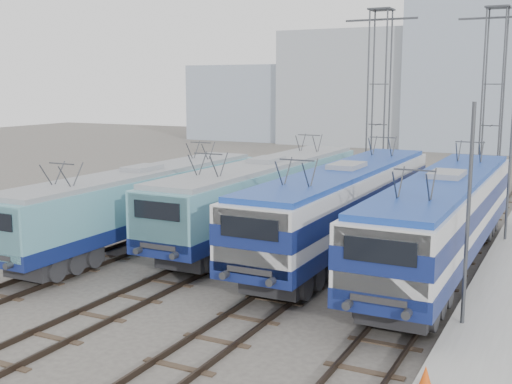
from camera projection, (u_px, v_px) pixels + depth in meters
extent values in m
plane|color=#514C47|center=(189.00, 308.00, 21.69)|extent=(160.00, 160.00, 0.00)
cube|color=navy|center=(144.00, 216.00, 30.29)|extent=(2.74, 17.31, 0.58)
cube|color=#5C99A8|center=(143.00, 192.00, 30.09)|extent=(2.69, 17.31, 1.73)
cube|color=#5C99A8|center=(1.00, 232.00, 22.80)|extent=(2.48, 0.67, 1.96)
cube|color=gray|center=(142.00, 172.00, 29.94)|extent=(2.48, 16.61, 0.19)
cube|color=#262628|center=(56.00, 261.00, 25.33)|extent=(2.02, 3.46, 0.65)
cube|color=#262628|center=(207.00, 210.00, 35.48)|extent=(2.02, 3.46, 0.65)
cube|color=navy|center=(266.00, 209.00, 31.80)|extent=(2.90, 18.35, 0.61)
cube|color=#5C99A8|center=(266.00, 184.00, 31.60)|extent=(2.85, 18.35, 1.83)
cube|color=#5C99A8|center=(163.00, 222.00, 23.87)|extent=(2.63, 0.71, 2.08)
cube|color=gray|center=(266.00, 164.00, 31.43)|extent=(2.63, 17.61, 0.20)
cube|color=#262628|center=(202.00, 252.00, 26.55)|extent=(2.14, 3.67, 0.69)
cube|color=#262628|center=(312.00, 203.00, 37.31)|extent=(2.14, 3.67, 0.69)
cube|color=navy|center=(345.00, 221.00, 28.83)|extent=(2.97, 18.78, 0.63)
cube|color=silver|center=(346.00, 193.00, 28.62)|extent=(2.92, 18.78, 1.88)
cube|color=navy|center=(346.00, 194.00, 28.63)|extent=(2.96, 18.80, 0.73)
cube|color=silver|center=(255.00, 241.00, 20.71)|extent=(2.69, 0.73, 2.13)
cube|color=navy|center=(347.00, 170.00, 28.45)|extent=(2.69, 18.03, 0.21)
cube|color=#262628|center=(289.00, 274.00, 23.45)|extent=(2.19, 3.76, 0.70)
cube|color=#262628|center=(383.00, 213.00, 34.47)|extent=(2.19, 3.76, 0.70)
cube|color=navy|center=(444.00, 235.00, 26.03)|extent=(2.98, 18.82, 0.63)
cube|color=silver|center=(445.00, 205.00, 25.82)|extent=(2.93, 18.82, 1.88)
cube|color=navy|center=(445.00, 206.00, 25.83)|extent=(2.97, 18.84, 0.73)
cube|color=silver|center=(383.00, 265.00, 17.89)|extent=(2.69, 0.73, 2.13)
cube|color=navy|center=(447.00, 179.00, 25.65)|extent=(2.69, 18.07, 0.21)
cube|color=#262628|center=(405.00, 299.00, 20.64)|extent=(2.20, 3.76, 0.71)
cube|color=#262628|center=(467.00, 224.00, 31.68)|extent=(2.20, 3.76, 0.71)
cylinder|color=#3F4247|center=(367.00, 109.00, 39.82)|extent=(0.10, 0.10, 12.00)
cylinder|color=#3F4247|center=(385.00, 109.00, 39.33)|extent=(0.10, 0.10, 12.00)
cylinder|color=#3F4247|center=(372.00, 108.00, 40.78)|extent=(0.10, 0.10, 12.00)
cylinder|color=#3F4247|center=(389.00, 108.00, 40.30)|extent=(0.10, 0.10, 12.00)
cube|color=#3F4247|center=(381.00, 19.00, 39.16)|extent=(4.50, 0.12, 0.12)
cylinder|color=#3F4247|center=(481.00, 109.00, 38.68)|extent=(0.10, 0.10, 12.00)
cylinder|color=#3F4247|center=(501.00, 110.00, 38.19)|extent=(0.10, 0.10, 12.00)
cylinder|color=#3F4247|center=(484.00, 109.00, 39.65)|extent=(0.10, 0.10, 12.00)
cylinder|color=#3F4247|center=(503.00, 109.00, 39.16)|extent=(0.10, 0.10, 12.00)
cube|color=#3F4247|center=(498.00, 18.00, 38.03)|extent=(4.50, 0.12, 0.12)
cylinder|color=#3F4247|center=(468.00, 220.00, 19.04)|extent=(0.12, 0.12, 7.00)
cylinder|color=#3F4247|center=(509.00, 172.00, 29.60)|extent=(0.12, 0.12, 7.00)
cone|color=#D5490E|center=(426.00, 376.00, 15.43)|extent=(0.31, 0.31, 0.52)
cube|color=#98A0A9|center=(360.00, 88.00, 81.32)|extent=(18.00, 12.00, 14.00)
cube|color=#909EB1|center=(248.00, 102.00, 88.77)|extent=(14.00, 10.00, 10.00)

